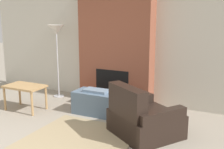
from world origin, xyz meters
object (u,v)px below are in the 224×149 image
at_px(side_table, 25,89).
at_px(ottoman, 96,102).
at_px(floor_lamp_left, 56,33).
at_px(armchair, 142,120).

bearing_deg(side_table, ottoman, 17.44).
height_order(ottoman, floor_lamp_left, floor_lamp_left).
height_order(armchair, floor_lamp_left, floor_lamp_left).
height_order(armchair, side_table, armchair).
bearing_deg(side_table, armchair, -2.81).
bearing_deg(ottoman, armchair, -26.33).
distance_m(armchair, floor_lamp_left, 3.05).
xyz_separation_m(side_table, floor_lamp_left, (0.03, 1.07, 1.05)).
height_order(ottoman, armchair, armchair).
relative_size(ottoman, side_table, 1.11).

